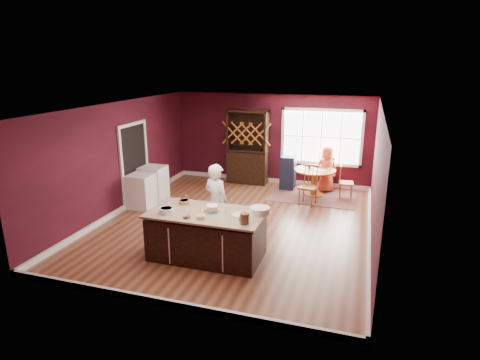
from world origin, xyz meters
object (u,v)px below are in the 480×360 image
(high_chair, at_px, (288,172))
(washer, at_px, (141,191))
(kitchen_island, at_px, (207,236))
(chair_south, at_px, (308,186))
(chair_north, at_px, (328,172))
(toddler, at_px, (291,162))
(baker, at_px, (217,203))
(chair_east, at_px, (346,181))
(hutch, at_px, (248,147))
(seated_woman, at_px, (326,169))
(layer_cake, at_px, (212,209))
(dining_table, at_px, (314,177))
(dryer, at_px, (154,183))

(high_chair, relative_size, washer, 1.17)
(kitchen_island, distance_m, chair_south, 3.77)
(chair_north, xyz_separation_m, toddler, (-1.04, -0.37, 0.31))
(high_chair, relative_size, toddler, 3.93)
(baker, bearing_deg, chair_east, -104.39)
(hutch, distance_m, washer, 3.61)
(seated_woman, distance_m, hutch, 2.44)
(baker, xyz_separation_m, chair_south, (1.51, 2.69, -0.29))
(chair_south, xyz_separation_m, hutch, (-2.07, 1.50, 0.59))
(layer_cake, distance_m, chair_east, 4.90)
(layer_cake, distance_m, seated_woman, 5.04)
(dining_table, distance_m, layer_cake, 4.54)
(dryer, bearing_deg, chair_south, 11.24)
(kitchen_island, height_order, dining_table, kitchen_island)
(seated_woman, bearing_deg, chair_south, 48.95)
(layer_cake, xyz_separation_m, hutch, (-0.76, 4.93, 0.14))
(hutch, relative_size, dryer, 2.43)
(hutch, bearing_deg, seated_woman, -4.24)
(hutch, relative_size, washer, 2.57)
(chair_north, bearing_deg, washer, 31.79)
(baker, height_order, seated_woman, baker)
(seated_woman, height_order, dryer, seated_woman)
(kitchen_island, height_order, hutch, hutch)
(high_chair, bearing_deg, chair_east, -10.52)
(baker, relative_size, seated_woman, 1.24)
(baker, relative_size, chair_east, 1.75)
(layer_cake, height_order, toddler, layer_cake)
(chair_south, relative_size, chair_north, 1.07)
(dining_table, height_order, seated_woman, seated_woman)
(dining_table, distance_m, seated_woman, 0.54)
(baker, distance_m, chair_south, 3.10)
(layer_cake, distance_m, dryer, 3.84)
(chair_north, bearing_deg, hutch, -0.63)
(high_chair, distance_m, toddler, 0.31)
(toddler, bearing_deg, washer, -141.60)
(chair_east, relative_size, washer, 1.08)
(dining_table, xyz_separation_m, washer, (-4.10, -2.31, -0.10))
(hutch, bearing_deg, washer, -123.98)
(high_chair, height_order, hutch, hutch)
(high_chair, xyz_separation_m, washer, (-3.29, -2.68, -0.08))
(layer_cake, height_order, washer, layer_cake)
(kitchen_island, relative_size, washer, 2.48)
(baker, xyz_separation_m, dryer, (-2.54, 1.89, -0.36))
(baker, relative_size, dryer, 1.79)
(dining_table, xyz_separation_m, hutch, (-2.12, 0.63, 0.58))
(kitchen_island, bearing_deg, washer, 142.15)
(chair_east, distance_m, hutch, 3.11)
(chair_north, relative_size, toddler, 3.84)
(dining_table, relative_size, baker, 0.69)
(chair_east, xyz_separation_m, dryer, (-4.97, -1.70, -0.01))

